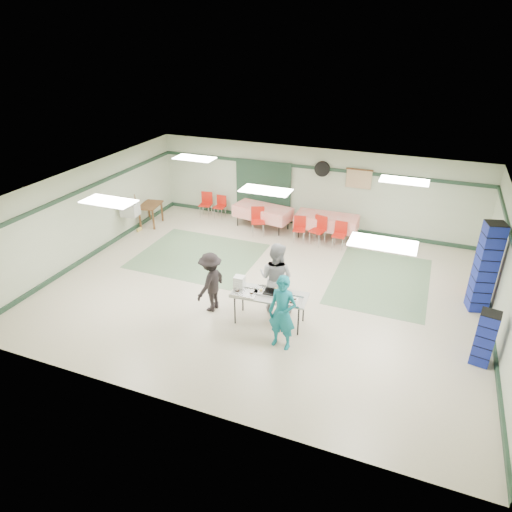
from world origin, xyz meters
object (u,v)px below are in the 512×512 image
at_px(volunteer_grey, 276,278).
at_px(broom, 138,212).
at_px(crate_stack_blue_b, 485,338).
at_px(serving_table, 270,296).
at_px(dining_table_b, 263,212).
at_px(chair_loose_a, 221,204).
at_px(office_printer, 130,210).
at_px(volunteer_teal, 282,313).
at_px(volunteer_dark, 211,282).
at_px(chair_loose_b, 206,202).
at_px(dining_table_a, 327,221).
at_px(printer_table, 150,207).
at_px(chair_d, 258,218).
at_px(chair_b, 300,226).
at_px(crate_stack_blue_a, 485,268).
at_px(chair_a, 319,227).
at_px(crate_stack_red, 481,265).
at_px(chair_c, 340,232).

bearing_deg(volunteer_grey, broom, -18.63).
xyz_separation_m(crate_stack_blue_b, broom, (-10.38, 3.16, 0.07)).
xyz_separation_m(serving_table, dining_table_b, (-2.13, 5.17, -0.14)).
distance_m(dining_table_b, chair_loose_a, 1.78).
bearing_deg(office_printer, dining_table_b, 22.97).
relative_size(volunteer_teal, volunteer_dark, 1.13).
bearing_deg(volunteer_teal, chair_loose_b, 134.63).
xyz_separation_m(volunteer_dark, chair_loose_b, (-2.92, 5.44, -0.21)).
distance_m(volunteer_dark, chair_loose_a, 6.01).
relative_size(dining_table_a, printer_table, 1.94).
bearing_deg(volunteer_teal, volunteer_grey, 120.81).
bearing_deg(dining_table_b, office_printer, -138.81).
height_order(volunteer_dark, dining_table_a, volunteer_dark).
relative_size(volunteer_dark, chair_d, 1.62).
bearing_deg(printer_table, volunteer_grey, -40.98).
distance_m(chair_b, crate_stack_blue_a, 5.64).
xyz_separation_m(volunteer_teal, crate_stack_blue_b, (3.95, 0.98, -0.24)).
height_order(dining_table_b, chair_d, chair_d).
relative_size(crate_stack_blue_a, office_printer, 4.44).
distance_m(chair_a, chair_d, 2.05).
bearing_deg(crate_stack_blue_b, dining_table_a, 131.99).
relative_size(serving_table, chair_a, 1.91).
distance_m(volunteer_teal, crate_stack_red, 5.54).
distance_m(volunteer_grey, crate_stack_blue_a, 4.91).
bearing_deg(broom, chair_a, -1.38).
distance_m(printer_table, broom, 0.60).
xyz_separation_m(chair_d, printer_table, (-3.72, -0.60, 0.08)).
bearing_deg(serving_table, volunteer_grey, 90.80).
bearing_deg(dining_table_b, volunteer_grey, -56.21).
bearing_deg(volunteer_grey, dining_table_b, -58.26).
xyz_separation_m(dining_table_b, crate_stack_blue_b, (6.63, -4.92, 0.03)).
distance_m(dining_table_a, printer_table, 5.99).
xyz_separation_m(chair_b, office_printer, (-5.14, -1.70, 0.45)).
height_order(volunteer_grey, dining_table_a, volunteer_grey).
relative_size(dining_table_a, crate_stack_blue_a, 0.88).
distance_m(volunteer_grey, volunteer_dark, 1.55).
relative_size(volunteer_dark, chair_c, 1.79).
bearing_deg(crate_stack_red, dining_table_b, 163.08).
distance_m(dining_table_b, chair_a, 2.18).
distance_m(chair_loose_a, crate_stack_red, 8.71).
bearing_deg(volunteer_grey, crate_stack_red, -142.80).
distance_m(serving_table, volunteer_dark, 1.49).
bearing_deg(crate_stack_red, chair_loose_b, 165.52).
height_order(office_printer, broom, broom).
bearing_deg(volunteer_dark, crate_stack_blue_b, 99.87).
bearing_deg(office_printer, volunteer_grey, -30.91).
bearing_deg(chair_c, printer_table, -172.61).
height_order(chair_a, chair_b, chair_a).
relative_size(volunteer_teal, crate_stack_red, 1.03).
relative_size(dining_table_b, chair_c, 2.45).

